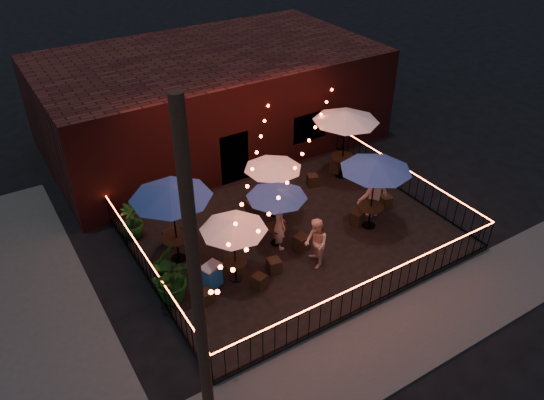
{
  "coord_description": "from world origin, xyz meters",
  "views": [
    {
      "loc": [
        -8.16,
        -9.81,
        11.08
      ],
      "look_at": [
        -0.36,
        2.73,
        1.24
      ],
      "focal_mm": 35.0,
      "sensor_mm": 36.0,
      "label": 1
    }
  ],
  "objects_px": {
    "cooler": "(212,276)",
    "cafe_table_1": "(171,193)",
    "utility_pole": "(196,287)",
    "cafe_table_2": "(277,194)",
    "cafe_table_0": "(233,226)",
    "cafe_table_3": "(273,165)",
    "cafe_table_4": "(376,166)",
    "cafe_table_5": "(346,117)"
  },
  "relations": [
    {
      "from": "cafe_table_2",
      "to": "cooler",
      "type": "bearing_deg",
      "value": -165.41
    },
    {
      "from": "cafe_table_3",
      "to": "cafe_table_4",
      "type": "xyz_separation_m",
      "value": [
        2.45,
        -2.35,
        0.38
      ]
    },
    {
      "from": "cafe_table_3",
      "to": "cooler",
      "type": "bearing_deg",
      "value": -147.92
    },
    {
      "from": "cafe_table_3",
      "to": "cooler",
      "type": "xyz_separation_m",
      "value": [
        -3.51,
        -2.2,
        -1.61
      ]
    },
    {
      "from": "utility_pole",
      "to": "cooler",
      "type": "relative_size",
      "value": 10.25
    },
    {
      "from": "cafe_table_3",
      "to": "cafe_table_4",
      "type": "height_order",
      "value": "cafe_table_4"
    },
    {
      "from": "cafe_table_2",
      "to": "cooler",
      "type": "height_order",
      "value": "cafe_table_2"
    },
    {
      "from": "cafe_table_2",
      "to": "cafe_table_5",
      "type": "relative_size",
      "value": 0.79
    },
    {
      "from": "cafe_table_0",
      "to": "cafe_table_1",
      "type": "height_order",
      "value": "cafe_table_1"
    },
    {
      "from": "cooler",
      "to": "cafe_table_1",
      "type": "bearing_deg",
      "value": 80.87
    },
    {
      "from": "cafe_table_0",
      "to": "cafe_table_2",
      "type": "xyz_separation_m",
      "value": [
        1.97,
        0.81,
        -0.03
      ]
    },
    {
      "from": "cooler",
      "to": "cafe_table_3",
      "type": "bearing_deg",
      "value": 11.42
    },
    {
      "from": "utility_pole",
      "to": "cafe_table_2",
      "type": "xyz_separation_m",
      "value": [
        4.67,
        4.44,
        -1.89
      ]
    },
    {
      "from": "utility_pole",
      "to": "cafe_table_2",
      "type": "distance_m",
      "value": 6.71
    },
    {
      "from": "cafe_table_3",
      "to": "cafe_table_0",
      "type": "bearing_deg",
      "value": -140.11
    },
    {
      "from": "utility_pole",
      "to": "cafe_table_4",
      "type": "bearing_deg",
      "value": 24.36
    },
    {
      "from": "cafe_table_5",
      "to": "utility_pole",
      "type": "bearing_deg",
      "value": -143.68
    },
    {
      "from": "cafe_table_0",
      "to": "cafe_table_4",
      "type": "distance_m",
      "value": 5.23
    },
    {
      "from": "cafe_table_1",
      "to": "cafe_table_5",
      "type": "xyz_separation_m",
      "value": [
        7.6,
        1.34,
        0.04
      ]
    },
    {
      "from": "cafe_table_0",
      "to": "cooler",
      "type": "height_order",
      "value": "cafe_table_0"
    },
    {
      "from": "cafe_table_1",
      "to": "cafe_table_3",
      "type": "height_order",
      "value": "cafe_table_1"
    },
    {
      "from": "cafe_table_2",
      "to": "cafe_table_4",
      "type": "height_order",
      "value": "cafe_table_4"
    },
    {
      "from": "cafe_table_3",
      "to": "cafe_table_2",
      "type": "bearing_deg",
      "value": -117.86
    },
    {
      "from": "utility_pole",
      "to": "cafe_table_0",
      "type": "relative_size",
      "value": 3.39
    },
    {
      "from": "cafe_table_1",
      "to": "cafe_table_0",
      "type": "bearing_deg",
      "value": -58.52
    },
    {
      "from": "cafe_table_0",
      "to": "cafe_table_3",
      "type": "height_order",
      "value": "cafe_table_3"
    },
    {
      "from": "cafe_table_2",
      "to": "cafe_table_3",
      "type": "relative_size",
      "value": 0.88
    },
    {
      "from": "utility_pole",
      "to": "cafe_table_3",
      "type": "distance_m",
      "value": 8.27
    },
    {
      "from": "cafe_table_3",
      "to": "cafe_table_5",
      "type": "distance_m",
      "value": 3.87
    },
    {
      "from": "utility_pole",
      "to": "cafe_table_3",
      "type": "relative_size",
      "value": 3.22
    },
    {
      "from": "cafe_table_0",
      "to": "cafe_table_2",
      "type": "bearing_deg",
      "value": 22.44
    },
    {
      "from": "cooler",
      "to": "cafe_table_2",
      "type": "bearing_deg",
      "value": -6.07
    },
    {
      "from": "cafe_table_4",
      "to": "cafe_table_1",
      "type": "bearing_deg",
      "value": 163.74
    },
    {
      "from": "utility_pole",
      "to": "cafe_table_3",
      "type": "xyz_separation_m",
      "value": [
        5.45,
        5.93,
        -1.84
      ]
    },
    {
      "from": "cafe_table_3",
      "to": "cooler",
      "type": "height_order",
      "value": "cafe_table_3"
    },
    {
      "from": "cafe_table_3",
      "to": "cafe_table_5",
      "type": "height_order",
      "value": "cafe_table_5"
    },
    {
      "from": "cafe_table_2",
      "to": "cafe_table_5",
      "type": "xyz_separation_m",
      "value": [
        4.53,
        2.32,
        0.58
      ]
    },
    {
      "from": "cafe_table_1",
      "to": "cafe_table_3",
      "type": "bearing_deg",
      "value": 7.59
    },
    {
      "from": "cafe_table_2",
      "to": "cafe_table_3",
      "type": "bearing_deg",
      "value": 62.14
    },
    {
      "from": "cooler",
      "to": "cafe_table_4",
      "type": "bearing_deg",
      "value": -22.13
    },
    {
      "from": "cooler",
      "to": "cafe_table_0",
      "type": "bearing_deg",
      "value": -28.55
    },
    {
      "from": "cafe_table_2",
      "to": "cooler",
      "type": "relative_size",
      "value": 2.81
    }
  ]
}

